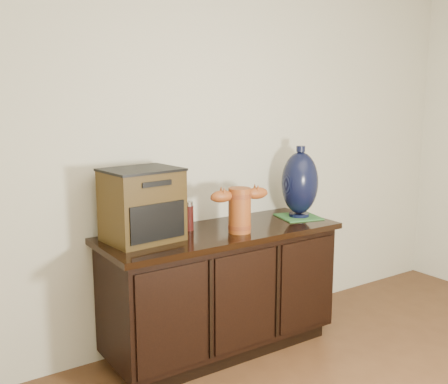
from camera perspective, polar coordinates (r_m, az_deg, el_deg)
sideboard at (r=3.22m, az=-0.34°, el=-10.52°), size 1.46×0.56×0.75m
terracotta_vessel at (r=3.03m, az=1.71°, el=-1.70°), size 0.37×0.15×0.26m
tv_radio at (r=2.89m, az=-8.90°, el=-1.39°), size 0.43×0.36×0.40m
green_mat at (r=3.47m, az=8.09°, el=-2.68°), size 0.30×0.30×0.01m
lamp_base at (r=3.43m, az=8.25°, el=0.96°), size 0.29×0.29×0.46m
spray_can at (r=3.10m, az=-3.88°, el=-2.64°), size 0.06×0.06×0.17m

